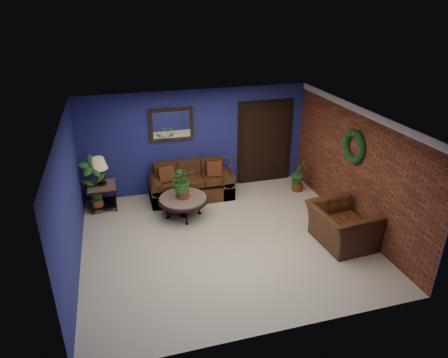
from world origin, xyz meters
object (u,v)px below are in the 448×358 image
object	(u,v)px
coffee_table	(183,200)
end_table	(102,190)
table_lamp	(99,168)
armchair	(341,226)
sofa	(191,186)
side_chair	(226,173)

from	to	relation	value
coffee_table	end_table	bearing A→B (deg)	152.40
table_lamp	armchair	xyz separation A→B (m)	(4.45, -2.74, -0.61)
sofa	table_lamp	size ratio (longest dim) A/B	3.12
side_chair	armchair	xyz separation A→B (m)	(1.52, -2.80, -0.12)
sofa	table_lamp	bearing A→B (deg)	-179.33
coffee_table	table_lamp	bearing A→B (deg)	152.40
sofa	armchair	world-z (taller)	sofa
coffee_table	armchair	world-z (taller)	armchair
table_lamp	sofa	bearing A→B (deg)	0.67
end_table	table_lamp	bearing A→B (deg)	0.00
sofa	side_chair	xyz separation A→B (m)	(0.90, 0.04, 0.22)
table_lamp	side_chair	world-z (taller)	table_lamp
sofa	end_table	xyz separation A→B (m)	(-2.03, -0.02, 0.16)
sofa	side_chair	distance (m)	0.93
side_chair	sofa	bearing A→B (deg)	-175.43
side_chair	armchair	distance (m)	3.19
end_table	table_lamp	xyz separation A→B (m)	(0.00, 0.00, 0.55)
coffee_table	armchair	size ratio (longest dim) A/B	0.91
armchair	sofa	bearing A→B (deg)	37.48
armchair	table_lamp	bearing A→B (deg)	54.59
sofa	coffee_table	distance (m)	0.97
coffee_table	end_table	xyz separation A→B (m)	(-1.68, 0.88, 0.04)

